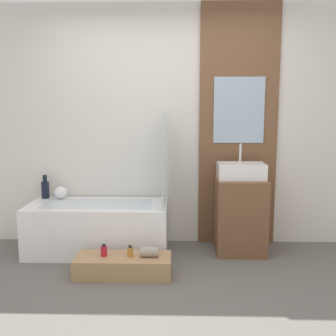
# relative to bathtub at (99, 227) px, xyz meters

# --- Properties ---
(ground_plane) EXTENTS (12.00, 12.00, 0.00)m
(ground_plane) POSITION_rel_bathtub_xyz_m (0.72, -1.20, -0.26)
(ground_plane) COLOR #605B56
(wall_tiled_back) EXTENTS (4.20, 0.06, 2.60)m
(wall_tiled_back) POSITION_rel_bathtub_xyz_m (0.72, 0.38, 1.04)
(wall_tiled_back) COLOR silver
(wall_tiled_back) RESTS_ON ground_plane
(wall_wood_accent) EXTENTS (0.84, 0.04, 2.60)m
(wall_wood_accent) POSITION_rel_bathtub_xyz_m (1.48, 0.33, 1.05)
(wall_wood_accent) COLOR brown
(wall_wood_accent) RESTS_ON ground_plane
(bathtub) EXTENTS (1.44, 0.67, 0.52)m
(bathtub) POSITION_rel_bathtub_xyz_m (0.00, 0.00, 0.00)
(bathtub) COLOR white
(bathtub) RESTS_ON ground_plane
(glass_shower_screen) EXTENTS (0.01, 0.62, 0.94)m
(glass_shower_screen) POSITION_rel_bathtub_xyz_m (0.69, -0.00, 0.73)
(glass_shower_screen) COLOR silver
(glass_shower_screen) RESTS_ON bathtub
(wooden_step_bench) EXTENTS (0.86, 0.34, 0.18)m
(wooden_step_bench) POSITION_rel_bathtub_xyz_m (0.34, -0.59, -0.17)
(wooden_step_bench) COLOR #A87F56
(wooden_step_bench) RESTS_ON ground_plane
(vanity_cabinet) EXTENTS (0.50, 0.51, 0.77)m
(vanity_cabinet) POSITION_rel_bathtub_xyz_m (1.48, 0.06, 0.13)
(vanity_cabinet) COLOR brown
(vanity_cabinet) RESTS_ON ground_plane
(sink) EXTENTS (0.48, 0.31, 0.36)m
(sink) POSITION_rel_bathtub_xyz_m (1.48, 0.06, 0.60)
(sink) COLOR white
(sink) RESTS_ON vanity_cabinet
(vase_tall_dark) EXTENTS (0.08, 0.08, 0.26)m
(vase_tall_dark) POSITION_rel_bathtub_xyz_m (-0.63, 0.24, 0.36)
(vase_tall_dark) COLOR black
(vase_tall_dark) RESTS_ON bathtub
(vase_round_light) EXTENTS (0.14, 0.14, 0.14)m
(vase_round_light) POSITION_rel_bathtub_xyz_m (-0.45, 0.21, 0.32)
(vase_round_light) COLOR white
(vase_round_light) RESTS_ON bathtub
(bottle_soap_primary) EXTENTS (0.06, 0.06, 0.11)m
(bottle_soap_primary) POSITION_rel_bathtub_xyz_m (0.17, -0.59, -0.03)
(bottle_soap_primary) COLOR #B21928
(bottle_soap_primary) RESTS_ON wooden_step_bench
(bottle_soap_secondary) EXTENTS (0.05, 0.05, 0.10)m
(bottle_soap_secondary) POSITION_rel_bathtub_xyz_m (0.40, -0.59, -0.04)
(bottle_soap_secondary) COLOR #B2752D
(bottle_soap_secondary) RESTS_ON wooden_step_bench
(towel_roll) EXTENTS (0.16, 0.09, 0.09)m
(towel_roll) POSITION_rel_bathtub_xyz_m (0.58, -0.59, -0.04)
(towel_roll) COLOR gray
(towel_roll) RESTS_ON wooden_step_bench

